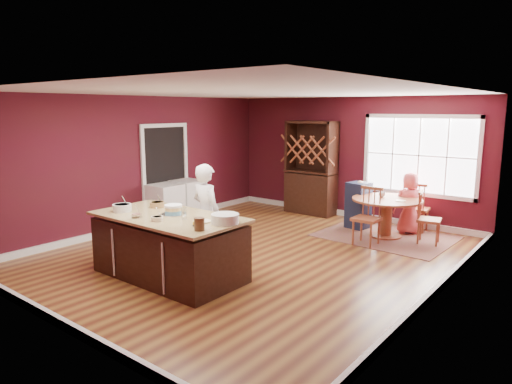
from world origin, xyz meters
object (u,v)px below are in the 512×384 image
high_chair (358,204)px  toddler (359,189)px  kitchen_island (169,248)px  chair_south (367,216)px  hutch (311,168)px  dryer (188,201)px  dining_table (387,210)px  baker (206,214)px  layer_cake (173,210)px  seated_woman (409,203)px  chair_east (429,217)px  washer (165,205)px  chair_north (418,207)px

high_chair → toddler: (-0.03, 0.09, 0.31)m
kitchen_island → chair_south: size_ratio=2.15×
hutch → dryer: size_ratio=2.41×
dining_table → dryer: size_ratio=1.46×
baker → layer_cake: bearing=98.2°
hutch → dryer: hutch is taller
high_chair → dryer: size_ratio=1.11×
seated_woman → kitchen_island: bearing=31.9°
chair_east → high_chair: bearing=70.6°
layer_cake → seated_woman: size_ratio=0.29×
toddler → hutch: size_ratio=0.12×
baker → chair_south: bearing=-116.2°
dryer → chair_south: bearing=10.5°
dining_table → washer: washer is taller
kitchen_island → chair_north: bearing=67.5°
toddler → hutch: hutch is taller
kitchen_island → dryer: kitchen_island is taller
washer → dryer: dryer is taller
kitchen_island → baker: baker is taller
dining_table → toddler: 0.87m
layer_cake → hutch: 4.79m
hutch → toddler: bearing=-18.6°
chair_east → high_chair: 1.53m
chair_north → chair_east: bearing=117.5°
baker → layer_cake: 0.73m
layer_cake → toddler: bearing=78.2°
washer → toddler: bearing=37.3°
toddler → hutch: (-1.47, 0.50, 0.27)m
washer → dryer: (0.00, 0.64, 0.00)m
dining_table → chair_north: chair_north is taller
chair_north → washer: bearing=28.7°
toddler → dryer: 3.70m
chair_east → chair_north: 0.87m
seated_woman → chair_south: bearing=40.2°
seated_woman → high_chair: (-0.97, -0.24, -0.11)m
baker → hutch: hutch is taller
dining_table → high_chair: 0.76m
seated_woman → high_chair: bearing=-21.1°
layer_cake → hutch: hutch is taller
kitchen_island → washer: (-2.30, 1.91, 0.01)m
chair_north → dryer: bearing=22.3°
chair_north → hutch: 2.61m
toddler → dryer: size_ratio=0.29×
chair_east → high_chair: high_chair is taller
dining_table → chair_south: (-0.07, -0.74, -0.00)m
high_chair → dryer: 3.67m
hutch → high_chair: bearing=-21.1°
chair_north → dryer: chair_north is taller
dining_table → high_chair: (-0.72, 0.26, -0.04)m
chair_east → toddler: bearing=67.7°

